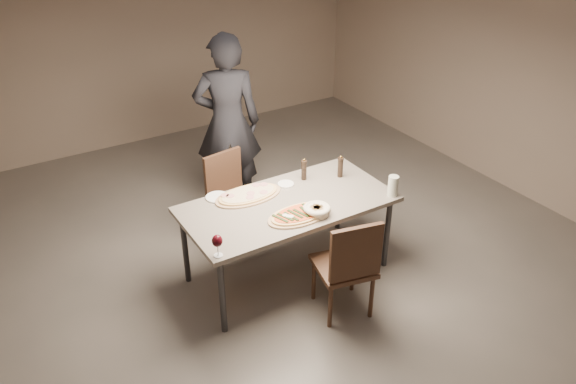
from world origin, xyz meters
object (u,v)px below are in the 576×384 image
dining_table (288,208)px  zucchini_pizza (300,214)px  pepper_mill_left (304,170)px  chair_near (349,263)px  carafe (393,186)px  diner (228,123)px  ham_pizza (248,195)px  bread_basket (317,210)px  chair_far (230,193)px

dining_table → zucchini_pizza: 0.25m
pepper_mill_left → chair_near: size_ratio=0.22×
zucchini_pizza → carafe: bearing=-5.8°
diner → chair_near: bearing=113.0°
dining_table → diner: size_ratio=0.96×
ham_pizza → bread_basket: 0.65m
dining_table → pepper_mill_left: 0.46m
ham_pizza → bread_basket: (0.34, -0.55, 0.03)m
bread_basket → chair_near: (0.02, -0.42, -0.28)m
zucchini_pizza → bread_basket: bearing=-20.5°
diner → dining_table: bearing=108.0°
ham_pizza → diner: (0.37, 1.15, 0.17)m
ham_pizza → chair_near: size_ratio=0.65×
dining_table → carafe: bearing=-24.1°
diner → ham_pizza: bearing=95.4°
ham_pizza → dining_table: bearing=-34.1°
dining_table → chair_far: 0.82m
zucchini_pizza → ham_pizza: size_ratio=0.94×
ham_pizza → pepper_mill_left: 0.58m
zucchini_pizza → diner: size_ratio=0.31×
dining_table → chair_near: 0.75m
bread_basket → carafe: size_ratio=1.20×
ham_pizza → chair_far: bearing=95.5°
pepper_mill_left → chair_near: pepper_mill_left is taller
chair_near → dining_table: bearing=111.9°
diner → chair_far: bearing=87.7°
bread_basket → diner: (0.04, 1.70, 0.14)m
bread_basket → diner: bearing=88.8°
dining_table → ham_pizza: 0.36m
zucchini_pizza → chair_near: chair_near is taller
pepper_mill_left → chair_far: size_ratio=0.23×
ham_pizza → pepper_mill_left: (0.58, 0.01, 0.08)m
pepper_mill_left → carafe: bearing=-52.4°
dining_table → chair_far: size_ratio=2.00×
pepper_mill_left → diner: 1.16m
carafe → chair_near: size_ratio=0.20×
zucchini_pizza → pepper_mill_left: bearing=57.1°
zucchini_pizza → chair_far: size_ratio=0.64×
dining_table → diner: diner is taller
zucchini_pizza → diner: (0.17, 1.64, 0.17)m
dining_table → zucchini_pizza: zucchini_pizza is taller
bread_basket → pepper_mill_left: pepper_mill_left is taller
zucchini_pizza → bread_basket: size_ratio=2.58×
carafe → diner: diner is taller
carafe → chair_far: carafe is taller
bread_basket → chair_far: chair_far is taller
diner → carafe: bearing=134.8°
chair_far → ham_pizza: bearing=73.3°
dining_table → chair_near: (0.12, -0.72, -0.17)m
ham_pizza → zucchini_pizza: bearing=-54.1°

